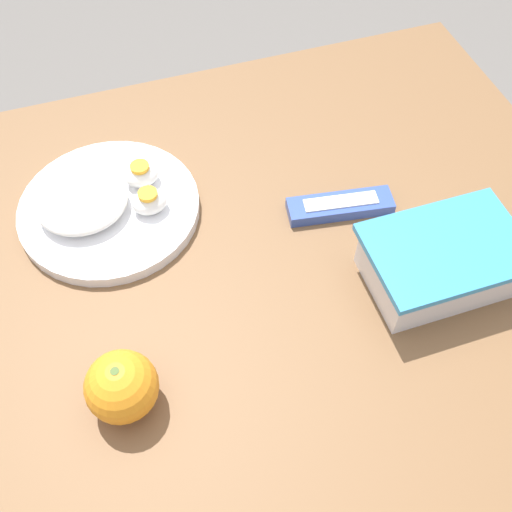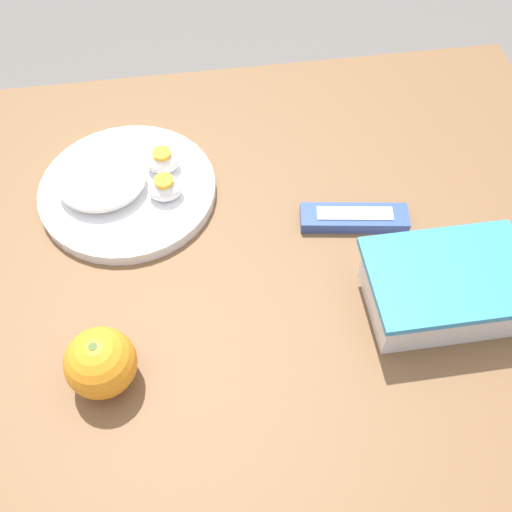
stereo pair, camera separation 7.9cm
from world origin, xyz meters
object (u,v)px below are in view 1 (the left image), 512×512
Objects in this scene: food_container at (441,264)px; orange_fruit at (122,387)px; candy_bar at (340,206)px; rice_plate at (105,205)px.

food_container is 0.43m from orange_fruit.
food_container is 1.26× the size of candy_bar.
orange_fruit is 0.29m from rice_plate.
orange_fruit reaches higher than rice_plate.
food_container is 0.77× the size of rice_plate.
food_container is at bearing -174.21° from orange_fruit.
rice_plate is 1.64× the size of candy_bar.
food_container is 0.17m from candy_bar.
rice_plate is at bearing -31.89° from food_container.
rice_plate reaches higher than candy_bar.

